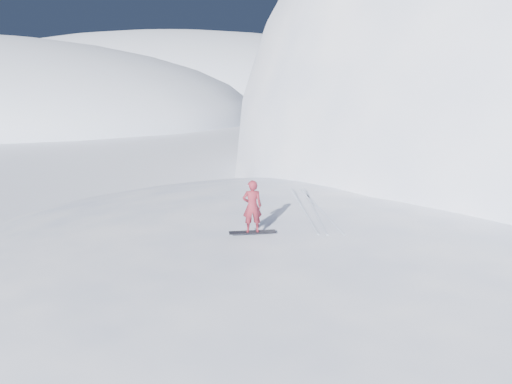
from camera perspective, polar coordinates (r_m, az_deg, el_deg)
ground at (r=14.93m, az=12.40°, el=-15.56°), size 400.00×400.00×0.00m
near_ridge at (r=17.70m, az=14.83°, el=-10.68°), size 36.00×28.00×4.80m
peak_shoulder at (r=35.60m, az=25.77°, el=1.18°), size 28.00×24.00×18.00m
far_ridge_c at (r=128.96m, az=-10.50°, el=11.19°), size 140.00×90.00×36.00m
wind_bumps at (r=16.75m, az=9.82°, el=-11.90°), size 16.00×14.40×1.00m
snowboard at (r=14.90m, az=-0.48°, el=-5.02°), size 1.54×0.64×0.03m
snowboarder at (r=14.63m, az=-0.48°, el=-1.80°), size 0.71×0.55×1.72m
board_tracks at (r=17.64m, az=7.01°, el=-1.94°), size 2.06×5.95×0.04m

